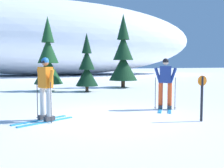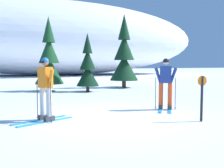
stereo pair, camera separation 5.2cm
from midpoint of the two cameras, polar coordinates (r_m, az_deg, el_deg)
The scene contains 8 objects.
ground_plane at distance 7.99m, azimuth 0.00°, elevation -6.98°, with size 120.00×120.00×0.00m, color white.
skier_navy_jacket at distance 9.23m, azimuth 11.15°, elevation 0.17°, with size 1.22×1.65×1.75m.
skier_orange_jacket at distance 7.50m, azimuth -14.23°, elevation -0.89°, with size 1.69×1.15×1.74m.
pine_tree_center_right at distance 15.38m, azimuth -13.56°, elevation 4.98°, with size 1.61×1.61×4.16m.
pine_tree_right at distance 14.74m, azimuth -5.49°, elevation 3.58°, with size 1.24×1.24×3.22m.
pine_tree_far_right at distance 17.17m, azimuth 2.32°, elevation 5.78°, with size 1.81×1.81×4.68m.
snow_ridge_background at distance 35.36m, azimuth -12.15°, elevation 9.47°, with size 38.46×14.71×9.35m, color white.
trail_marker_post at distance 7.65m, azimuth 18.45°, elevation -2.28°, with size 0.28×0.07×1.25m.
Camera 1 is at (-2.61, -7.38, 1.60)m, focal length 42.82 mm.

